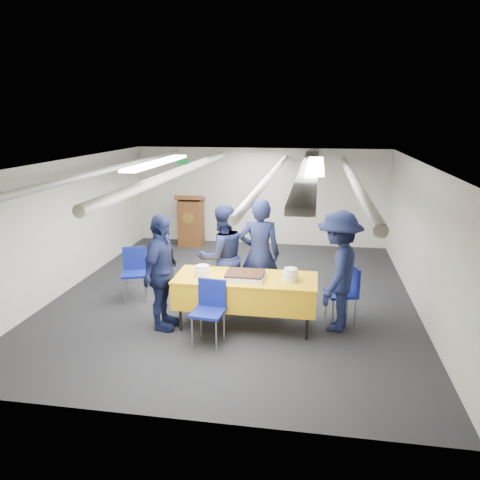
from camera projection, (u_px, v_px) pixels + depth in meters
name	position (u px, v px, depth m)	size (l,w,h in m)	color
ground	(235.00, 295.00, 8.16)	(7.00, 7.00, 0.00)	black
room_shell	(244.00, 188.00, 8.06)	(6.00, 7.00, 2.30)	beige
serving_table	(246.00, 291.00, 6.81)	(2.05, 0.84, 0.77)	black
sheet_cake	(245.00, 276.00, 6.67)	(0.57, 0.44, 0.10)	white
plate_stack_left	(203.00, 271.00, 6.79)	(0.23, 0.23, 0.16)	white
plate_stack_right	(291.00, 275.00, 6.58)	(0.22, 0.22, 0.18)	white
podium	(191.00, 220.00, 11.16)	(0.62, 0.53, 1.25)	brown
chair_near	(210.00, 305.00, 6.37)	(0.46, 0.46, 0.87)	gray
chair_right	(347.00, 288.00, 6.98)	(0.52, 0.52, 0.87)	gray
chair_left	(135.00, 268.00, 7.94)	(0.53, 0.53, 0.87)	gray
sailor_a	(259.00, 255.00, 7.39)	(0.66, 0.43, 1.80)	black
sailor_b	(222.00, 257.00, 7.47)	(0.82, 0.64, 1.68)	black
sailor_c	(161.00, 273.00, 6.69)	(1.00, 0.41, 1.70)	black
sailor_d	(338.00, 271.00, 6.67)	(1.13, 0.65, 1.75)	black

